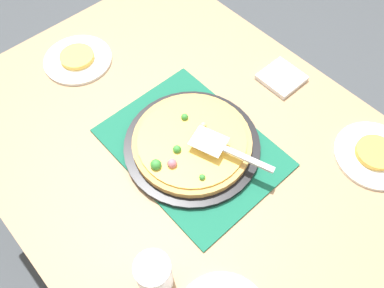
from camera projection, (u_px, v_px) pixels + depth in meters
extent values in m
plane|color=#3D4247|center=(192.00, 237.00, 1.74)|extent=(8.00, 8.00, 0.00)
cube|color=#9E7A56|center=(192.00, 151.00, 1.12)|extent=(1.40, 1.00, 0.03)
cube|color=#9E7A56|center=(170.00, 53.00, 1.85)|extent=(0.07, 0.07, 0.72)
cube|color=#145B42|center=(192.00, 147.00, 1.10)|extent=(0.48, 0.36, 0.01)
cylinder|color=black|center=(192.00, 145.00, 1.10)|extent=(0.38, 0.38, 0.01)
cylinder|color=tan|center=(192.00, 142.00, 1.08)|extent=(0.33, 0.33, 0.02)
cylinder|color=#EAB747|center=(192.00, 139.00, 1.07)|extent=(0.30, 0.30, 0.01)
sphere|color=#338433|center=(202.00, 177.00, 1.00)|extent=(0.02, 0.02, 0.02)
sphere|color=#338433|center=(185.00, 117.00, 1.10)|extent=(0.02, 0.02, 0.02)
sphere|color=#338433|center=(177.00, 150.00, 1.04)|extent=(0.02, 0.02, 0.02)
sphere|color=#338433|center=(156.00, 165.00, 1.02)|extent=(0.03, 0.03, 0.03)
sphere|color=#B76675|center=(172.00, 163.00, 1.02)|extent=(0.03, 0.03, 0.03)
sphere|color=#E5CC7F|center=(203.00, 125.00, 1.09)|extent=(0.02, 0.02, 0.02)
cylinder|color=white|center=(78.00, 60.00, 1.28)|extent=(0.22, 0.22, 0.01)
cylinder|color=white|center=(374.00, 155.00, 1.09)|extent=(0.22, 0.22, 0.01)
cylinder|color=#EAB747|center=(77.00, 57.00, 1.27)|extent=(0.11, 0.11, 0.02)
cylinder|color=gold|center=(376.00, 153.00, 1.08)|extent=(0.11, 0.11, 0.02)
cylinder|color=white|center=(154.00, 275.00, 0.86)|extent=(0.08, 0.08, 0.12)
cube|color=silver|center=(209.00, 141.00, 1.03)|extent=(0.11, 0.10, 0.00)
cube|color=#B2B2B7|center=(249.00, 159.00, 1.01)|extent=(0.14, 0.06, 0.01)
cube|color=white|center=(282.00, 78.00, 1.24)|extent=(0.12, 0.12, 0.02)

